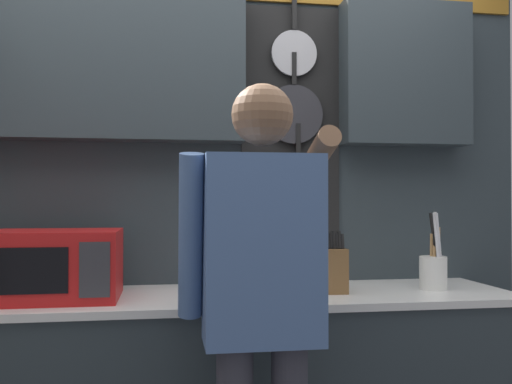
{
  "coord_description": "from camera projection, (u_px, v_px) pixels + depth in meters",
  "views": [
    {
      "loc": [
        -0.33,
        -2.38,
        1.28
      ],
      "look_at": [
        0.08,
        0.2,
        1.32
      ],
      "focal_mm": 40.0,
      "sensor_mm": 36.0,
      "label": 1
    }
  ],
  "objects": [
    {
      "name": "microwave",
      "position": [
        55.0,
        265.0,
        2.25
      ],
      "size": [
        0.5,
        0.38,
        0.27
      ],
      "color": "red",
      "rests_on": "base_cabinet_counter"
    },
    {
      "name": "utensil_crock",
      "position": [
        434.0,
        269.0,
        2.5
      ],
      "size": [
        0.12,
        0.12,
        0.34
      ],
      "color": "white",
      "rests_on": "base_cabinet_counter"
    },
    {
      "name": "back_wall_unit",
      "position": [
        232.0,
        157.0,
        2.68
      ],
      "size": [
        2.85,
        0.2,
        2.33
      ],
      "color": "#2D383D",
      "rests_on": "ground_plane"
    },
    {
      "name": "person",
      "position": [
        262.0,
        289.0,
        1.86
      ],
      "size": [
        0.54,
        0.64,
        1.66
      ],
      "color": "#383842",
      "rests_on": "ground_plane"
    },
    {
      "name": "knife_block",
      "position": [
        331.0,
        269.0,
        2.42
      ],
      "size": [
        0.11,
        0.15,
        0.27
      ],
      "color": "brown",
      "rests_on": "base_cabinet_counter"
    }
  ]
}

